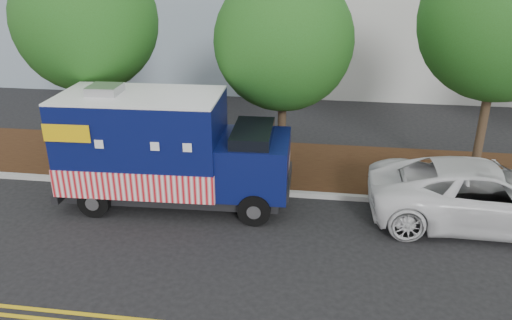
# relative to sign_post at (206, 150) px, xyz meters

# --- Properties ---
(ground) EXTENTS (120.00, 120.00, 0.00)m
(ground) POSITION_rel_sign_post_xyz_m (0.97, -1.70, -1.20)
(ground) COLOR black
(ground) RESTS_ON ground
(curb) EXTENTS (120.00, 0.18, 0.15)m
(curb) POSITION_rel_sign_post_xyz_m (0.97, -0.30, -1.12)
(curb) COLOR #9E9E99
(curb) RESTS_ON ground
(mulch_strip) EXTENTS (120.00, 4.00, 0.15)m
(mulch_strip) POSITION_rel_sign_post_xyz_m (0.97, 1.80, -1.12)
(mulch_strip) COLOR black
(mulch_strip) RESTS_ON ground
(tree_a) EXTENTS (4.51, 4.51, 6.99)m
(tree_a) POSITION_rel_sign_post_xyz_m (-4.12, 1.61, 3.53)
(tree_a) COLOR #38281C
(tree_a) RESTS_ON ground
(tree_b) EXTENTS (4.18, 4.18, 6.37)m
(tree_b) POSITION_rel_sign_post_xyz_m (2.16, 1.37, 3.07)
(tree_b) COLOR #38281C
(tree_b) RESTS_ON ground
(tree_c) EXTENTS (4.48, 4.48, 7.26)m
(tree_c) POSITION_rel_sign_post_xyz_m (8.12, 1.18, 3.81)
(tree_c) COLOR #38281C
(tree_c) RESTS_ON ground
(sign_post) EXTENTS (0.06, 0.06, 2.40)m
(sign_post) POSITION_rel_sign_post_xyz_m (0.00, 0.00, 0.00)
(sign_post) COLOR #473828
(sign_post) RESTS_ON ground
(food_truck) EXTENTS (6.56, 2.68, 3.41)m
(food_truck) POSITION_rel_sign_post_xyz_m (-0.93, -1.13, 0.34)
(food_truck) COLOR black
(food_truck) RESTS_ON ground
(white_car) EXTENTS (6.00, 2.80, 1.66)m
(white_car) POSITION_rel_sign_post_xyz_m (7.76, -1.15, -0.37)
(white_car) COLOR silver
(white_car) RESTS_ON ground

